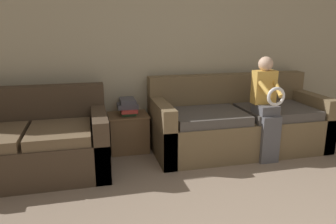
{
  "coord_description": "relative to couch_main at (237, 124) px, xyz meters",
  "views": [
    {
      "loc": [
        -1.19,
        -1.17,
        1.58
      ],
      "look_at": [
        -0.45,
        1.84,
        0.75
      ],
      "focal_mm": 35.0,
      "sensor_mm": 36.0,
      "label": 1
    }
  ],
  "objects": [
    {
      "name": "side_shelf",
      "position": [
        -1.38,
        0.27,
        -0.09
      ],
      "size": [
        0.5,
        0.43,
        0.48
      ],
      "color": "brown",
      "rests_on": "ground_plane"
    },
    {
      "name": "couch_side",
      "position": [
        -2.51,
        -0.12,
        -0.02
      ],
      "size": [
        1.67,
        0.98,
        0.9
      ],
      "color": "#473828",
      "rests_on": "ground_plane"
    },
    {
      "name": "wall_back",
      "position": [
        -0.66,
        0.53,
        0.94
      ],
      "size": [
        7.98,
        0.06,
        2.55
      ],
      "color": "#BCB293",
      "rests_on": "ground_plane"
    },
    {
      "name": "book_stack",
      "position": [
        -1.38,
        0.27,
        0.25
      ],
      "size": [
        0.25,
        0.32,
        0.2
      ],
      "color": "#3D8451",
      "rests_on": "side_shelf"
    },
    {
      "name": "child_left_seated",
      "position": [
        0.17,
        -0.4,
        0.35
      ],
      "size": [
        0.27,
        0.37,
        1.22
      ],
      "color": "#56565B",
      "rests_on": "ground_plane"
    },
    {
      "name": "couch_main",
      "position": [
        0.0,
        0.0,
        0.0
      ],
      "size": [
        2.2,
        0.95,
        0.94
      ],
      "color": "brown",
      "rests_on": "ground_plane"
    }
  ]
}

